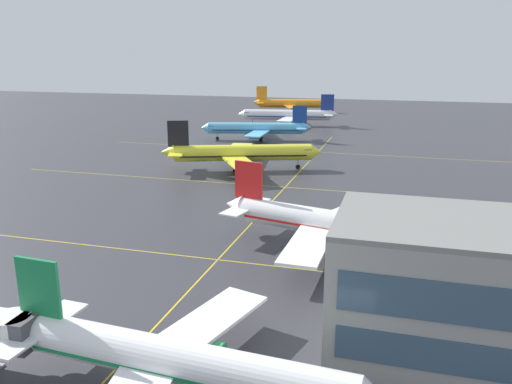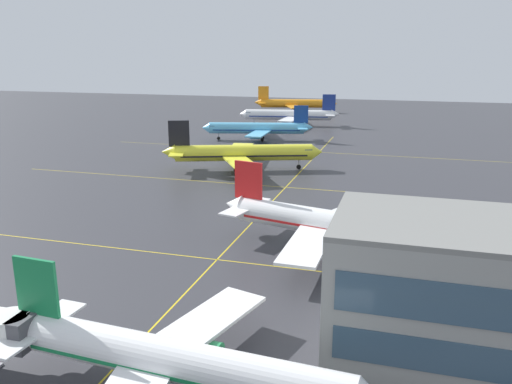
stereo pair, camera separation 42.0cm
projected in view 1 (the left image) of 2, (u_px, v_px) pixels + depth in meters
The scene contains 7 objects.
airliner_front_gate at pixel (175, 361), 42.24m from camera, with size 34.41×29.64×10.70m.
airliner_second_row at pixel (335, 224), 74.84m from camera, with size 37.11×31.55×11.64m.
airliner_third_row at pixel (241, 153), 126.19m from camera, with size 37.94×32.50×12.17m.
airliner_far_left_stand at pixel (257, 128), 169.27m from camera, with size 35.88×30.53×11.27m.
airliner_far_right_stand at pixel (288, 115), 202.41m from camera, with size 39.05×33.26×12.17m.
airliner_distant_taxiway at pixel (293, 104), 246.84m from camera, with size 38.91×33.06×12.19m.
taxiway_markings at pixel (259, 216), 91.64m from camera, with size 128.31×183.45×0.01m.
Camera 1 is at (23.72, -23.59, 27.84)m, focal length 36.65 mm.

